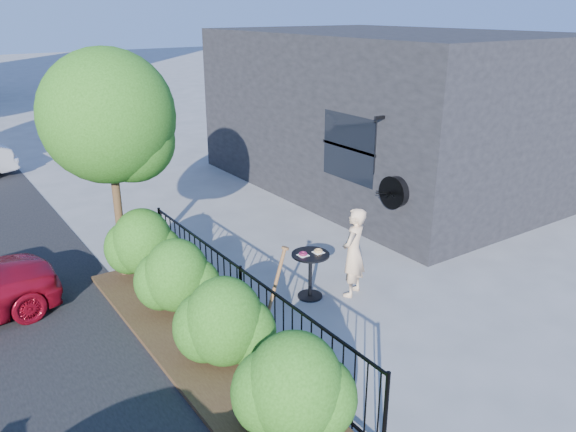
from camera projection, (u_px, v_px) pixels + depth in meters
ground at (322, 305)px, 9.15m from camera, size 120.00×120.00×0.00m
shop_building at (384, 110)px, 14.84m from camera, size 6.22×9.00×4.00m
fence at (241, 300)px, 8.16m from camera, size 0.05×6.05×1.10m
planting_bed at (200, 346)px, 7.97m from camera, size 1.30×6.00×0.08m
shrubs at (200, 300)px, 7.87m from camera, size 1.10×5.60×1.24m
patio_tree at (113, 124)px, 9.13m from camera, size 2.20×2.20×3.94m
cafe_table at (310, 267)px, 9.21m from camera, size 0.63×0.63×0.84m
woman at (353, 252)px, 9.24m from camera, size 0.66×0.58×1.53m
shovel at (271, 302)px, 7.92m from camera, size 0.50×0.19×1.48m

